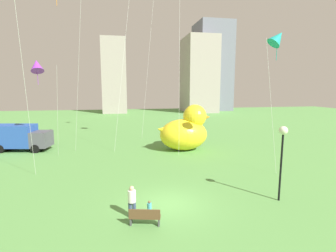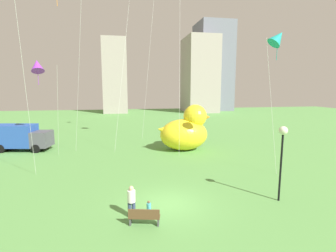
% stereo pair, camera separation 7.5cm
% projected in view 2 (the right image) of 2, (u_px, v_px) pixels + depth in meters
% --- Properties ---
extents(ground_plane, '(140.00, 140.00, 0.00)m').
position_uv_depth(ground_plane, '(169.00, 204.00, 14.92)').
color(ground_plane, '#599649').
extents(park_bench, '(1.62, 0.79, 0.90)m').
position_uv_depth(park_bench, '(144.00, 216.00, 12.52)').
color(park_bench, brown).
rests_on(park_bench, ground).
extents(person_adult, '(0.42, 0.42, 1.72)m').
position_uv_depth(person_adult, '(131.00, 200.00, 13.29)').
color(person_adult, '#38476B').
rests_on(person_adult, ground).
extents(person_child, '(0.24, 0.24, 0.97)m').
position_uv_depth(person_child, '(149.00, 209.00, 13.21)').
color(person_child, silver).
rests_on(person_child, ground).
extents(giant_inflatable_duck, '(6.05, 3.88, 5.02)m').
position_uv_depth(giant_inflatable_duck, '(186.00, 131.00, 27.80)').
color(giant_inflatable_duck, yellow).
rests_on(giant_inflatable_duck, ground).
extents(lamppost, '(0.51, 0.51, 4.57)m').
position_uv_depth(lamppost, '(282.00, 142.00, 14.85)').
color(lamppost, black).
rests_on(lamppost, ground).
extents(box_truck, '(6.29, 3.32, 2.85)m').
position_uv_depth(box_truck, '(21.00, 138.00, 27.58)').
color(box_truck, '#264CA5').
rests_on(box_truck, ground).
extents(city_skyline, '(38.36, 17.22, 26.58)m').
position_uv_depth(city_skyline, '(195.00, 71.00, 75.64)').
color(city_skyline, '#9E938C').
rests_on(city_skyline, ground).
extents(kite_teal, '(1.76, 1.54, 11.41)m').
position_uv_depth(kite_teal, '(278.00, 38.00, 19.57)').
color(kite_teal, silver).
rests_on(kite_teal, ground).
extents(kite_purple, '(2.66, 2.76, 9.51)m').
position_uv_depth(kite_purple, '(37.00, 66.00, 22.55)').
color(kite_purple, silver).
rests_on(kite_purple, ground).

